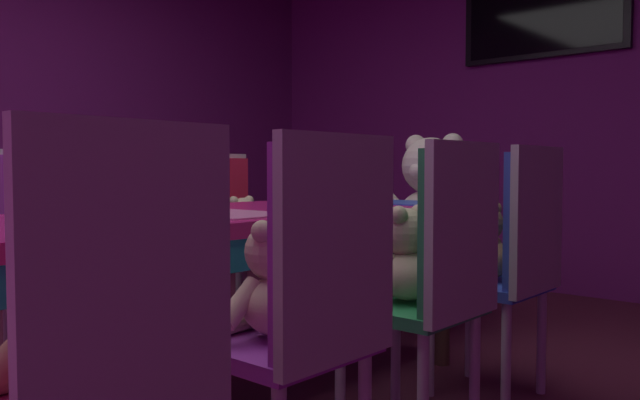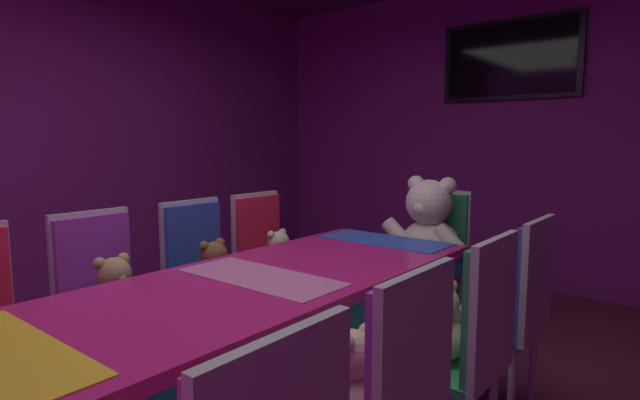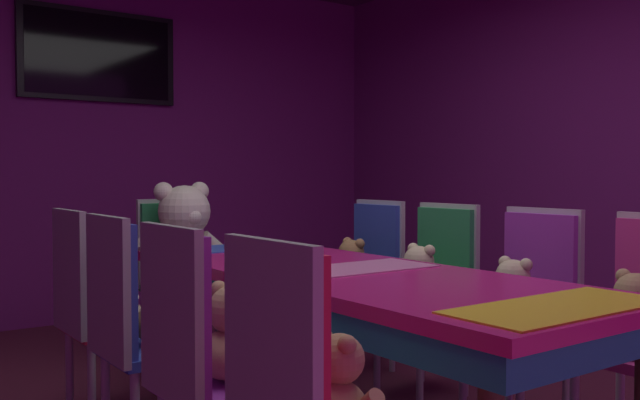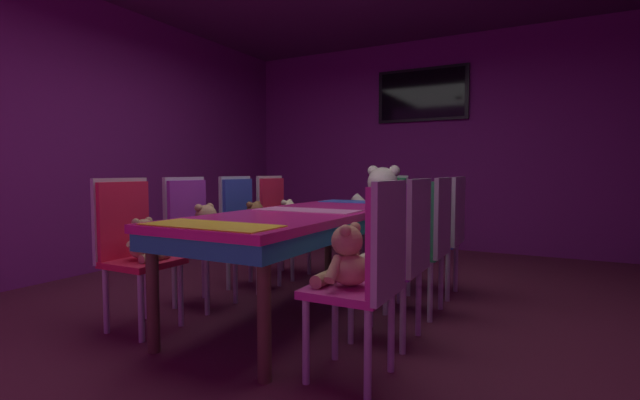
% 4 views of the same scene
% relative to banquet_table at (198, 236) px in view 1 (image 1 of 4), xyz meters
% --- Properties ---
extents(wall_back, '(5.20, 0.12, 2.80)m').
position_rel_banquet_table_xyz_m(wall_back, '(0.00, 3.20, 0.75)').
color(wall_back, '#721E72').
rests_on(wall_back, ground_plane).
extents(banquet_table, '(0.90, 2.44, 0.75)m').
position_rel_banquet_table_xyz_m(banquet_table, '(0.00, 0.00, 0.00)').
color(banquet_table, '#C61E72').
rests_on(banquet_table, ground_plane).
extents(chair_left_1, '(0.42, 0.41, 0.98)m').
position_rel_banquet_table_xyz_m(chair_left_1, '(-0.86, -0.29, -0.06)').
color(chair_left_1, purple).
rests_on(chair_left_1, ground_plane).
extents(teddy_left_1, '(0.27, 0.35, 0.33)m').
position_rel_banquet_table_xyz_m(teddy_left_1, '(-0.71, -0.29, -0.06)').
color(teddy_left_1, tan).
rests_on(teddy_left_1, chair_left_1).
extents(chair_left_2, '(0.42, 0.41, 0.98)m').
position_rel_banquet_table_xyz_m(chair_left_2, '(-0.84, 0.32, -0.06)').
color(chair_left_2, '#2D47B2').
rests_on(chair_left_2, ground_plane).
extents(teddy_left_2, '(0.25, 0.33, 0.31)m').
position_rel_banquet_table_xyz_m(teddy_left_2, '(-0.70, 0.32, -0.06)').
color(teddy_left_2, brown).
rests_on(teddy_left_2, chair_left_2).
extents(chair_left_3, '(0.42, 0.41, 0.98)m').
position_rel_banquet_table_xyz_m(chair_left_3, '(-0.83, 0.84, -0.06)').
color(chair_left_3, red).
rests_on(chair_left_3, ground_plane).
extents(teddy_left_3, '(0.24, 0.31, 0.29)m').
position_rel_banquet_table_xyz_m(teddy_left_3, '(-0.69, 0.84, -0.07)').
color(teddy_left_3, beige).
rests_on(teddy_left_3, chair_left_3).
extents(chair_right_0, '(0.42, 0.41, 0.98)m').
position_rel_banquet_table_xyz_m(chair_right_0, '(0.86, -0.86, -0.06)').
color(chair_right_0, '#CC338C').
rests_on(chair_right_0, ground_plane).
extents(teddy_right_0, '(0.26, 0.33, 0.31)m').
position_rel_banquet_table_xyz_m(teddy_right_0, '(0.71, -0.86, -0.06)').
color(teddy_right_0, tan).
rests_on(teddy_right_0, chair_right_0).
extents(chair_right_1, '(0.42, 0.41, 0.98)m').
position_rel_banquet_table_xyz_m(chair_right_1, '(0.84, -0.29, -0.06)').
color(chair_right_1, purple).
rests_on(chair_right_1, ground_plane).
extents(teddy_right_1, '(0.26, 0.33, 0.31)m').
position_rel_banquet_table_xyz_m(teddy_right_1, '(0.70, -0.29, -0.06)').
color(teddy_right_1, beige).
rests_on(teddy_right_1, chair_right_1).
extents(chair_right_2, '(0.42, 0.41, 0.98)m').
position_rel_banquet_table_xyz_m(chair_right_2, '(0.84, 0.31, -0.06)').
color(chair_right_2, '#268C4C').
rests_on(chair_right_2, ground_plane).
extents(teddy_right_2, '(0.26, 0.34, 0.32)m').
position_rel_banquet_table_xyz_m(teddy_right_2, '(0.70, 0.31, -0.06)').
color(teddy_right_2, beige).
rests_on(teddy_right_2, chair_right_2).
extents(chair_right_3, '(0.42, 0.41, 0.98)m').
position_rel_banquet_table_xyz_m(chair_right_3, '(0.84, 0.87, -0.06)').
color(chair_right_3, '#2D47B2').
rests_on(chair_right_3, ground_plane).
extents(teddy_right_3, '(0.26, 0.33, 0.31)m').
position_rel_banquet_table_xyz_m(teddy_right_3, '(0.70, 0.87, -0.06)').
color(teddy_right_3, '#9E7247').
rests_on(teddy_right_3, chair_right_3).
extents(throne_chair, '(0.41, 0.42, 0.98)m').
position_rel_banquet_table_xyz_m(throne_chair, '(0.00, 1.76, -0.06)').
color(throne_chair, '#268C4C').
rests_on(throne_chair, ground_plane).
extents(king_teddy_bear, '(0.67, 0.52, 0.63)m').
position_rel_banquet_table_xyz_m(king_teddy_bear, '(0.00, 1.59, 0.07)').
color(king_teddy_bear, silver).
rests_on(king_teddy_bear, throne_chair).
extents(wall_tv, '(1.21, 0.06, 0.70)m').
position_rel_banquet_table_xyz_m(wall_tv, '(0.00, 3.11, 1.40)').
color(wall_tv, black).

